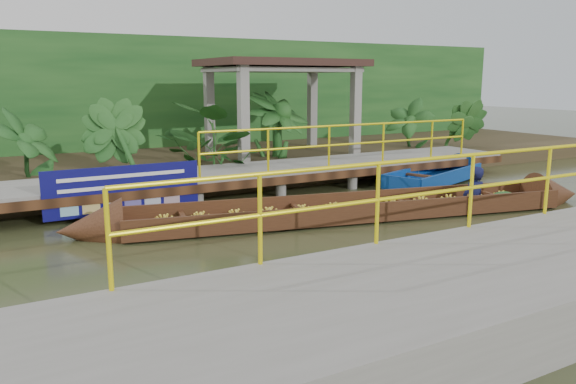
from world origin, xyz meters
TOP-DOWN VIEW (x-y plane):
  - ground at (0.00, 0.00)m, footprint 80.00×80.00m
  - land_strip at (0.00, 7.50)m, footprint 30.00×8.00m
  - far_dock at (0.02, 3.43)m, footprint 16.00×2.06m
  - near_dock at (1.00, -4.20)m, footprint 18.00×2.40m
  - pavilion at (3.00, 6.30)m, footprint 4.40×3.00m
  - foliage_backdrop at (0.00, 10.00)m, footprint 30.00×0.80m
  - vendor_boat at (1.51, 0.21)m, footprint 10.70×3.24m
  - moored_blue_boat at (6.02, 2.44)m, footprint 4.05×2.27m
  - blue_banner at (-2.57, 2.48)m, footprint 2.98×0.04m
  - tropical_plants at (2.25, 5.30)m, footprint 14.47×1.47m

SIDE VIEW (x-z plane):
  - ground at x=0.00m, z-range 0.00..0.00m
  - moored_blue_boat at x=6.02m, z-range -0.30..0.64m
  - vendor_boat at x=1.51m, z-range -0.82..1.22m
  - land_strip at x=0.00m, z-range 0.00..0.45m
  - near_dock at x=1.00m, z-range -0.56..1.16m
  - far_dock at x=0.02m, z-range -0.35..1.30m
  - blue_banner at x=-2.57m, z-range 0.09..1.02m
  - tropical_plants at x=2.25m, z-range 0.45..2.29m
  - foliage_backdrop at x=0.00m, z-range 0.00..4.00m
  - pavilion at x=3.00m, z-range 1.32..4.32m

